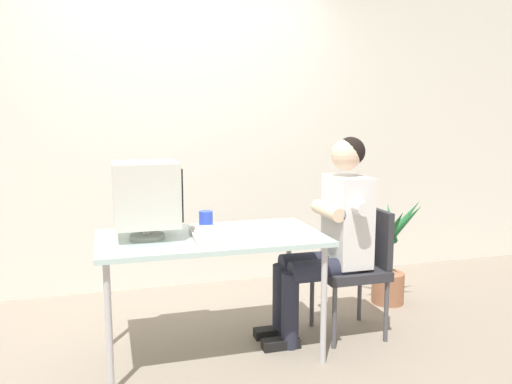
# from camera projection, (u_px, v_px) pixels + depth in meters

# --- Properties ---
(ground_plane) EXTENTS (12.00, 12.00, 0.00)m
(ground_plane) POSITION_uv_depth(u_px,v_px,m) (212.00, 353.00, 3.19)
(ground_plane) COLOR gray
(wall_back) EXTENTS (8.00, 0.10, 3.00)m
(wall_back) POSITION_uv_depth(u_px,v_px,m) (212.00, 110.00, 4.38)
(wall_back) COLOR silver
(wall_back) RESTS_ON ground_plane
(desk) EXTENTS (1.33, 0.72, 0.75)m
(desk) POSITION_uv_depth(u_px,v_px,m) (211.00, 245.00, 3.08)
(desk) COLOR #B7B7BC
(desk) RESTS_ON ground_plane
(crt_monitor) EXTENTS (0.38, 0.33, 0.45)m
(crt_monitor) POSITION_uv_depth(u_px,v_px,m) (146.00, 195.00, 2.98)
(crt_monitor) COLOR silver
(crt_monitor) RESTS_ON desk
(keyboard) EXTENTS (0.20, 0.41, 0.03)m
(keyboard) POSITION_uv_depth(u_px,v_px,m) (207.00, 234.00, 3.03)
(keyboard) COLOR silver
(keyboard) RESTS_ON desk
(office_chair) EXTENTS (0.43, 0.43, 0.84)m
(office_chair) POSITION_uv_depth(u_px,v_px,m) (357.00, 262.00, 3.43)
(office_chair) COLOR #4C4C51
(office_chair) RESTS_ON ground_plane
(person_seated) EXTENTS (0.71, 0.55, 1.32)m
(person_seated) POSITION_uv_depth(u_px,v_px,m) (332.00, 231.00, 3.34)
(person_seated) COLOR silver
(person_seated) RESTS_ON ground_plane
(potted_plant) EXTENTS (0.58, 0.62, 0.83)m
(potted_plant) POSITION_uv_depth(u_px,v_px,m) (388.00, 253.00, 3.99)
(potted_plant) COLOR #9E6647
(potted_plant) RESTS_ON ground_plane
(desk_mug) EXTENTS (0.09, 0.10, 0.10)m
(desk_mug) POSITION_uv_depth(u_px,v_px,m) (206.00, 218.00, 3.34)
(desk_mug) COLOR blue
(desk_mug) RESTS_ON desk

